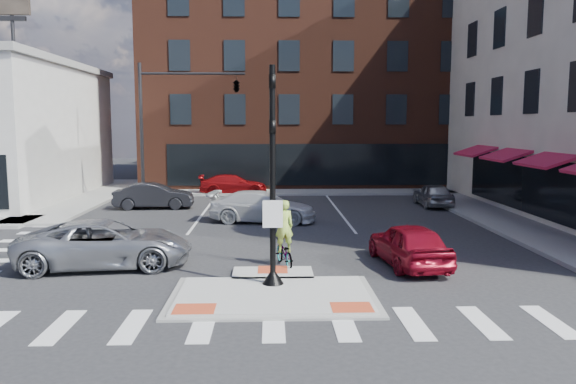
{
  "coord_description": "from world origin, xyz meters",
  "views": [
    {
      "loc": [
        -0.06,
        -14.8,
        4.54
      ],
      "look_at": [
        0.6,
        6.06,
        2.0
      ],
      "focal_mm": 35.0,
      "sensor_mm": 36.0,
      "label": 1
    }
  ],
  "objects_px": {
    "bg_car_red": "(233,184)",
    "cyclist": "(284,244)",
    "bg_car_dark": "(154,196)",
    "white_pickup": "(262,207)",
    "bg_car_silver": "(433,195)",
    "red_sedan": "(409,244)",
    "silver_suv": "(106,244)"
  },
  "relations": [
    {
      "from": "red_sedan",
      "to": "bg_car_dark",
      "type": "xyz_separation_m",
      "value": [
        -10.72,
        12.65,
        -0.01
      ]
    },
    {
      "from": "bg_car_red",
      "to": "silver_suv",
      "type": "bearing_deg",
      "value": 167.73
    },
    {
      "from": "silver_suv",
      "to": "cyclist",
      "type": "height_order",
      "value": "cyclist"
    },
    {
      "from": "white_pickup",
      "to": "bg_car_silver",
      "type": "xyz_separation_m",
      "value": [
        9.38,
        4.74,
        -0.07
      ]
    },
    {
      "from": "red_sedan",
      "to": "bg_car_red",
      "type": "xyz_separation_m",
      "value": [
        -6.85,
        18.78,
        -0.07
      ]
    },
    {
      "from": "bg_car_red",
      "to": "cyclist",
      "type": "relative_size",
      "value": 2.05
    },
    {
      "from": "red_sedan",
      "to": "bg_car_red",
      "type": "height_order",
      "value": "red_sedan"
    },
    {
      "from": "white_pickup",
      "to": "silver_suv",
      "type": "bearing_deg",
      "value": 158.15
    },
    {
      "from": "bg_car_dark",
      "to": "cyclist",
      "type": "distance_m",
      "value": 14.25
    },
    {
      "from": "bg_car_silver",
      "to": "bg_car_red",
      "type": "distance_m",
      "value": 12.81
    },
    {
      "from": "bg_car_red",
      "to": "bg_car_dark",
      "type": "bearing_deg",
      "value": 144.11
    },
    {
      "from": "red_sedan",
      "to": "cyclist",
      "type": "bearing_deg",
      "value": -8.43
    },
    {
      "from": "bg_car_silver",
      "to": "silver_suv",
      "type": "bearing_deg",
      "value": 41.91
    },
    {
      "from": "bg_car_dark",
      "to": "cyclist",
      "type": "height_order",
      "value": "cyclist"
    },
    {
      "from": "red_sedan",
      "to": "bg_car_red",
      "type": "relative_size",
      "value": 0.94
    },
    {
      "from": "bg_car_silver",
      "to": "red_sedan",
      "type": "bearing_deg",
      "value": 70.5
    },
    {
      "from": "cyclist",
      "to": "red_sedan",
      "type": "bearing_deg",
      "value": 164.58
    },
    {
      "from": "red_sedan",
      "to": "cyclist",
      "type": "height_order",
      "value": "cyclist"
    },
    {
      "from": "white_pickup",
      "to": "bg_car_red",
      "type": "height_order",
      "value": "white_pickup"
    },
    {
      "from": "red_sedan",
      "to": "bg_car_red",
      "type": "bearing_deg",
      "value": -77.22
    },
    {
      "from": "silver_suv",
      "to": "bg_car_silver",
      "type": "height_order",
      "value": "silver_suv"
    },
    {
      "from": "white_pickup",
      "to": "bg_car_silver",
      "type": "height_order",
      "value": "white_pickup"
    },
    {
      "from": "silver_suv",
      "to": "cyclist",
      "type": "bearing_deg",
      "value": -97.63
    },
    {
      "from": "bg_car_silver",
      "to": "cyclist",
      "type": "xyz_separation_m",
      "value": [
        -8.58,
        -12.92,
        0.08
      ]
    },
    {
      "from": "bg_car_silver",
      "to": "cyclist",
      "type": "bearing_deg",
      "value": 56.3
    },
    {
      "from": "bg_car_silver",
      "to": "cyclist",
      "type": "height_order",
      "value": "cyclist"
    },
    {
      "from": "silver_suv",
      "to": "bg_car_dark",
      "type": "relative_size",
      "value": 1.29
    },
    {
      "from": "bg_car_dark",
      "to": "bg_car_red",
      "type": "distance_m",
      "value": 7.25
    },
    {
      "from": "silver_suv",
      "to": "red_sedan",
      "type": "distance_m",
      "value": 9.68
    },
    {
      "from": "bg_car_dark",
      "to": "bg_car_red",
      "type": "bearing_deg",
      "value": -35.91
    },
    {
      "from": "red_sedan",
      "to": "bg_car_silver",
      "type": "distance_m",
      "value": 13.78
    },
    {
      "from": "white_pickup",
      "to": "bg_car_dark",
      "type": "height_order",
      "value": "white_pickup"
    }
  ]
}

